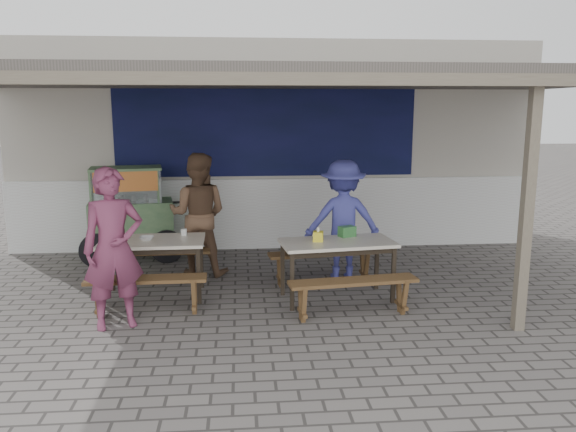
{
  "coord_description": "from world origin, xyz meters",
  "views": [
    {
      "loc": [
        -0.65,
        -6.46,
        2.38
      ],
      "look_at": [
        -0.02,
        0.9,
        0.96
      ],
      "focal_mm": 35.0,
      "sensor_mm": 36.0,
      "label": 1
    }
  ],
  "objects_px": {
    "bench_left_wall": "(160,258)",
    "table_right": "(337,247)",
    "bench_right_wall": "(323,260)",
    "condiment_bowl": "(147,238)",
    "patron_right_table": "(343,220)",
    "bench_left_street": "(147,287)",
    "donation_box": "(347,231)",
    "vendor_cart": "(130,210)",
    "tissue_box": "(318,236)",
    "condiment_jar": "(184,232)",
    "bench_right_street": "(353,289)",
    "table_left": "(153,246)",
    "patron_wall_side": "(198,214)",
    "patron_street_side": "(113,249)"
  },
  "relations": [
    {
      "from": "bench_right_street",
      "to": "table_right",
      "type": "bearing_deg",
      "value": 90.0
    },
    {
      "from": "condiment_jar",
      "to": "tissue_box",
      "type": "bearing_deg",
      "value": -15.66
    },
    {
      "from": "table_right",
      "to": "table_left",
      "type": "bearing_deg",
      "value": 166.07
    },
    {
      "from": "vendor_cart",
      "to": "tissue_box",
      "type": "distance_m",
      "value": 3.42
    },
    {
      "from": "condiment_bowl",
      "to": "patron_right_table",
      "type": "bearing_deg",
      "value": 13.43
    },
    {
      "from": "bench_left_street",
      "to": "donation_box",
      "type": "bearing_deg",
      "value": 12.85
    },
    {
      "from": "bench_right_wall",
      "to": "vendor_cart",
      "type": "relative_size",
      "value": 0.85
    },
    {
      "from": "condiment_bowl",
      "to": "patron_street_side",
      "type": "bearing_deg",
      "value": -101.66
    },
    {
      "from": "patron_right_table",
      "to": "bench_left_wall",
      "type": "bearing_deg",
      "value": -0.5
    },
    {
      "from": "bench_right_wall",
      "to": "condiment_jar",
      "type": "height_order",
      "value": "condiment_jar"
    },
    {
      "from": "patron_right_table",
      "to": "vendor_cart",
      "type": "bearing_deg",
      "value": -21.29
    },
    {
      "from": "vendor_cart",
      "to": "bench_left_wall",
      "type": "bearing_deg",
      "value": -72.72
    },
    {
      "from": "tissue_box",
      "to": "bench_right_wall",
      "type": "bearing_deg",
      "value": 75.51
    },
    {
      "from": "vendor_cart",
      "to": "patron_street_side",
      "type": "bearing_deg",
      "value": -92.12
    },
    {
      "from": "table_left",
      "to": "condiment_bowl",
      "type": "height_order",
      "value": "condiment_bowl"
    },
    {
      "from": "table_right",
      "to": "condiment_jar",
      "type": "height_order",
      "value": "condiment_jar"
    },
    {
      "from": "tissue_box",
      "to": "condiment_bowl",
      "type": "xyz_separation_m",
      "value": [
        -2.14,
        0.24,
        -0.04
      ]
    },
    {
      "from": "patron_street_side",
      "to": "donation_box",
      "type": "height_order",
      "value": "patron_street_side"
    },
    {
      "from": "patron_wall_side",
      "to": "patron_right_table",
      "type": "height_order",
      "value": "patron_wall_side"
    },
    {
      "from": "vendor_cart",
      "to": "bench_right_street",
      "type": "bearing_deg",
      "value": -51.97
    },
    {
      "from": "patron_right_table",
      "to": "condiment_bowl",
      "type": "xyz_separation_m",
      "value": [
        -2.61,
        -0.62,
        -0.07
      ]
    },
    {
      "from": "bench_right_street",
      "to": "condiment_jar",
      "type": "bearing_deg",
      "value": 143.45
    },
    {
      "from": "vendor_cart",
      "to": "patron_wall_side",
      "type": "height_order",
      "value": "patron_wall_side"
    },
    {
      "from": "bench_right_wall",
      "to": "tissue_box",
      "type": "height_order",
      "value": "tissue_box"
    },
    {
      "from": "vendor_cart",
      "to": "tissue_box",
      "type": "relative_size",
      "value": 14.63
    },
    {
      "from": "bench_right_wall",
      "to": "condiment_bowl",
      "type": "distance_m",
      "value": 2.37
    },
    {
      "from": "condiment_bowl",
      "to": "condiment_jar",
      "type": "bearing_deg",
      "value": 27.8
    },
    {
      "from": "table_left",
      "to": "bench_right_wall",
      "type": "xyz_separation_m",
      "value": [
        2.23,
        0.36,
        -0.33
      ]
    },
    {
      "from": "patron_street_side",
      "to": "donation_box",
      "type": "relative_size",
      "value": 8.73
    },
    {
      "from": "bench_left_wall",
      "to": "condiment_bowl",
      "type": "xyz_separation_m",
      "value": [
        -0.06,
        -0.65,
        0.44
      ]
    },
    {
      "from": "bench_left_wall",
      "to": "donation_box",
      "type": "height_order",
      "value": "donation_box"
    },
    {
      "from": "table_right",
      "to": "tissue_box",
      "type": "relative_size",
      "value": 12.04
    },
    {
      "from": "table_right",
      "to": "bench_right_street",
      "type": "bearing_deg",
      "value": -90.0
    },
    {
      "from": "vendor_cart",
      "to": "table_left",
      "type": "bearing_deg",
      "value": -80.84
    },
    {
      "from": "bench_right_street",
      "to": "patron_right_table",
      "type": "xyz_separation_m",
      "value": [
        0.15,
        1.53,
        0.5
      ]
    },
    {
      "from": "bench_left_wall",
      "to": "condiment_jar",
      "type": "xyz_separation_m",
      "value": [
        0.39,
        -0.42,
        0.46
      ]
    },
    {
      "from": "bench_right_street",
      "to": "tissue_box",
      "type": "distance_m",
      "value": 0.88
    },
    {
      "from": "bench_left_street",
      "to": "table_right",
      "type": "distance_m",
      "value": 2.35
    },
    {
      "from": "bench_right_wall",
      "to": "condiment_bowl",
      "type": "xyz_separation_m",
      "value": [
        -2.3,
        -0.38,
        0.43
      ]
    },
    {
      "from": "table_right",
      "to": "patron_right_table",
      "type": "distance_m",
      "value": 0.93
    },
    {
      "from": "vendor_cart",
      "to": "patron_right_table",
      "type": "distance_m",
      "value": 3.39
    },
    {
      "from": "bench_left_street",
      "to": "condiment_jar",
      "type": "height_order",
      "value": "condiment_jar"
    },
    {
      "from": "table_left",
      "to": "donation_box",
      "type": "height_order",
      "value": "donation_box"
    },
    {
      "from": "bench_left_street",
      "to": "donation_box",
      "type": "distance_m",
      "value": 2.59
    },
    {
      "from": "bench_right_wall",
      "to": "tissue_box",
      "type": "bearing_deg",
      "value": -111.48
    },
    {
      "from": "bench_right_street",
      "to": "vendor_cart",
      "type": "height_order",
      "value": "vendor_cart"
    },
    {
      "from": "table_left",
      "to": "condiment_bowl",
      "type": "bearing_deg",
      "value": -169.38
    },
    {
      "from": "table_right",
      "to": "donation_box",
      "type": "bearing_deg",
      "value": 49.21
    },
    {
      "from": "bench_left_wall",
      "to": "table_right",
      "type": "relative_size",
      "value": 0.95
    },
    {
      "from": "bench_left_street",
      "to": "bench_left_wall",
      "type": "bearing_deg",
      "value": 90.0
    }
  ]
}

